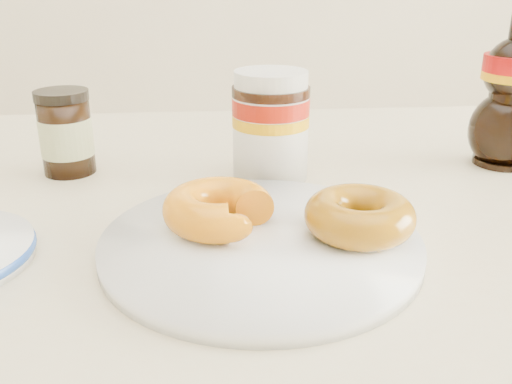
{
  "coord_description": "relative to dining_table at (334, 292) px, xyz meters",
  "views": [
    {
      "loc": [
        -0.12,
        -0.4,
        0.98
      ],
      "look_at": [
        -0.08,
        0.09,
        0.79
      ],
      "focal_mm": 40.0,
      "sensor_mm": 36.0,
      "label": 1
    }
  ],
  "objects": [
    {
      "name": "donut_whole",
      "position": [
        0.0,
        -0.06,
        0.11
      ],
      "size": [
        0.12,
        0.12,
        0.03
      ],
      "primitive_type": "torus",
      "rotation": [
        0.0,
        0.0,
        0.28
      ],
      "color": "#8F5809",
      "rests_on": "plate"
    },
    {
      "name": "donut_bitten",
      "position": [
        -0.12,
        -0.04,
        0.11
      ],
      "size": [
        0.1,
        0.1,
        0.03
      ],
      "primitive_type": "torus",
      "rotation": [
        0.0,
        0.0,
        0.03
      ],
      "color": "orange",
      "rests_on": "plate"
    },
    {
      "name": "dining_table",
      "position": [
        0.0,
        0.0,
        0.0
      ],
      "size": [
        1.4,
        0.9,
        0.75
      ],
      "color": "beige",
      "rests_on": "ground"
    },
    {
      "name": "nutella_jar",
      "position": [
        -0.05,
        0.12,
        0.15
      ],
      "size": [
        0.09,
        0.09,
        0.12
      ],
      "rotation": [
        0.0,
        0.0,
        -0.18
      ],
      "color": "white",
      "rests_on": "dining_table"
    },
    {
      "name": "plate",
      "position": [
        -0.08,
        -0.06,
        0.09
      ],
      "size": [
        0.28,
        0.28,
        0.01
      ],
      "color": "white",
      "rests_on": "dining_table"
    },
    {
      "name": "dark_jar",
      "position": [
        -0.29,
        0.16,
        0.13
      ],
      "size": [
        0.06,
        0.06,
        0.1
      ],
      "rotation": [
        0.0,
        0.0,
        0.14
      ],
      "color": "black",
      "rests_on": "dining_table"
    }
  ]
}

